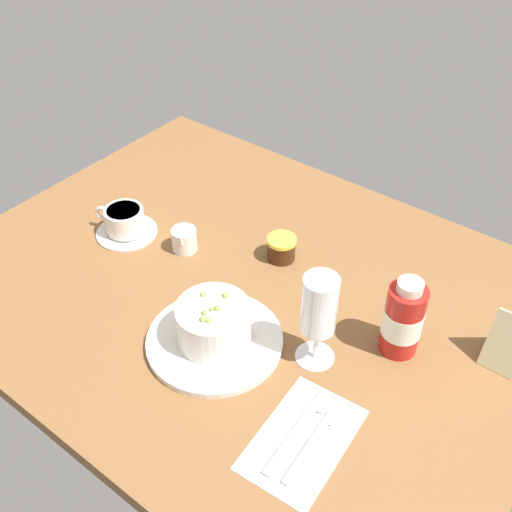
# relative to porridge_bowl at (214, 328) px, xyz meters

# --- Properties ---
(ground_plane) EXTENTS (1.10, 0.84, 0.03)m
(ground_plane) POSITION_rel_porridge_bowl_xyz_m (-0.05, 0.14, -0.05)
(ground_plane) COLOR brown
(porridge_bowl) EXTENTS (0.23, 0.23, 0.09)m
(porridge_bowl) POSITION_rel_porridge_bowl_xyz_m (0.00, 0.00, 0.00)
(porridge_bowl) COLOR silver
(porridge_bowl) RESTS_ON ground_plane
(cutlery_setting) EXTENTS (0.13, 0.20, 0.01)m
(cutlery_setting) POSITION_rel_porridge_bowl_xyz_m (0.22, -0.06, -0.03)
(cutlery_setting) COLOR silver
(cutlery_setting) RESTS_ON ground_plane
(coffee_cup) EXTENTS (0.13, 0.12, 0.06)m
(coffee_cup) POSITION_rel_porridge_bowl_xyz_m (-0.34, 0.12, -0.01)
(coffee_cup) COLOR silver
(coffee_cup) RESTS_ON ground_plane
(creamer_jug) EXTENTS (0.05, 0.06, 0.05)m
(creamer_jug) POSITION_rel_porridge_bowl_xyz_m (-0.21, 0.15, -0.01)
(creamer_jug) COLOR silver
(creamer_jug) RESTS_ON ground_plane
(wine_glass) EXTENTS (0.07, 0.07, 0.17)m
(wine_glass) POSITION_rel_porridge_bowl_xyz_m (0.15, 0.08, 0.07)
(wine_glass) COLOR white
(wine_glass) RESTS_ON ground_plane
(jam_jar) EXTENTS (0.06, 0.06, 0.05)m
(jam_jar) POSITION_rel_porridge_bowl_xyz_m (-0.04, 0.25, -0.01)
(jam_jar) COLOR #3D210F
(jam_jar) RESTS_ON ground_plane
(sauce_bottle_red) EXTENTS (0.06, 0.06, 0.15)m
(sauce_bottle_red) POSITION_rel_porridge_bowl_xyz_m (0.25, 0.18, 0.03)
(sauce_bottle_red) COLOR #B21E19
(sauce_bottle_red) RESTS_ON ground_plane
(menu_card) EXTENTS (0.06, 0.07, 0.10)m
(menu_card) POSITION_rel_porridge_bowl_xyz_m (0.39, 0.26, 0.01)
(menu_card) COLOR #BEB584
(menu_card) RESTS_ON ground_plane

